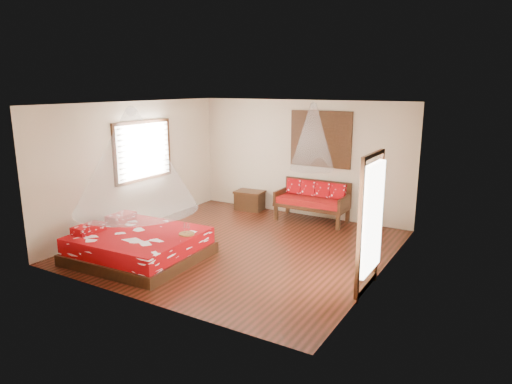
{
  "coord_description": "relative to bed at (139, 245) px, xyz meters",
  "views": [
    {
      "loc": [
        4.63,
        -7.26,
        3.13
      ],
      "look_at": [
        0.33,
        0.02,
        1.15
      ],
      "focal_mm": 32.0,
      "sensor_mm": 36.0,
      "label": 1
    }
  ],
  "objects": [
    {
      "name": "daybed",
      "position": [
        1.79,
        3.88,
        0.27
      ],
      "size": [
        1.68,
        0.75,
        0.94
      ],
      "color": "black",
      "rests_on": "floor"
    },
    {
      "name": "bed",
      "position": [
        0.0,
        0.0,
        0.0
      ],
      "size": [
        2.27,
        2.08,
        0.65
      ],
      "rotation": [
        0.0,
        0.0,
        0.05
      ],
      "color": "black",
      "rests_on": "floor"
    },
    {
      "name": "glazed_door",
      "position": [
        4.01,
        0.91,
        0.82
      ],
      "size": [
        0.08,
        1.02,
        2.16
      ],
      "color": "black",
      "rests_on": "floor"
    },
    {
      "name": "mosquito_net_main",
      "position": [
        0.02,
        0.0,
        1.6
      ],
      "size": [
        2.2,
        2.2,
        1.8
      ],
      "primitive_type": "cone",
      "color": "white",
      "rests_on": "ceiling"
    },
    {
      "name": "wine_tray",
      "position": [
        0.85,
        0.36,
        0.31
      ],
      "size": [
        0.28,
        0.28,
        0.23
      ],
      "rotation": [
        0.0,
        0.0,
        0.0
      ],
      "color": "brown",
      "rests_on": "bed"
    },
    {
      "name": "storage_chest",
      "position": [
        -0.01,
        3.96,
        -0.0
      ],
      "size": [
        0.77,
        0.6,
        0.5
      ],
      "rotation": [
        0.0,
        0.0,
        0.11
      ],
      "color": "black",
      "rests_on": "floor"
    },
    {
      "name": "mosquito_net_daybed",
      "position": [
        1.79,
        3.76,
        1.75
      ],
      "size": [
        1.01,
        1.01,
        1.5
      ],
      "primitive_type": "cone",
      "color": "white",
      "rests_on": "ceiling"
    },
    {
      "name": "shutter_panel",
      "position": [
        1.79,
        4.22,
        1.65
      ],
      "size": [
        1.52,
        0.06,
        1.32
      ],
      "color": "black",
      "rests_on": "wall_back"
    },
    {
      "name": "room",
      "position": [
        1.29,
        1.51,
        1.15
      ],
      "size": [
        5.54,
        5.54,
        2.84
      ],
      "color": "black",
      "rests_on": "ground"
    },
    {
      "name": "window_left",
      "position": [
        -1.42,
        1.71,
        1.45
      ],
      "size": [
        0.1,
        1.74,
        1.34
      ],
      "color": "black",
      "rests_on": "wall_left"
    }
  ]
}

